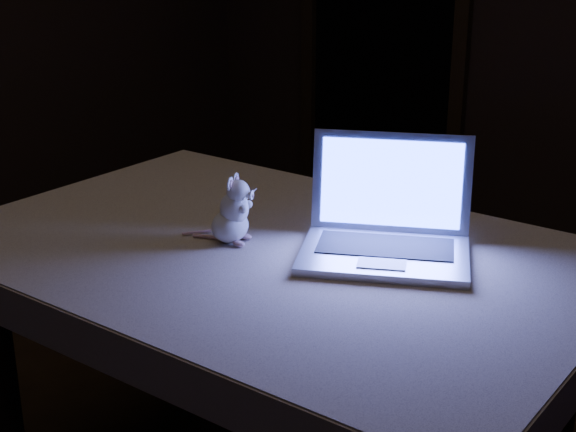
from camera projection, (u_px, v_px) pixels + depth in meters
The scene contains 5 objects.
doorway at pixel (384, 19), 4.58m from camera, with size 1.06×0.36×2.13m, color black, non-canonical shape.
table at pixel (272, 390), 2.22m from camera, with size 1.51×0.97×0.81m, color black, non-canonical shape.
tablecloth at pixel (289, 272), 2.07m from camera, with size 1.62×1.08×0.11m, color beige, non-canonical shape.
laptop at pixel (386, 206), 1.96m from camera, with size 0.40×0.35×0.27m, color #B6B6BC, non-canonical shape.
plush_mouse at pixel (230, 209), 2.08m from camera, with size 0.13×0.13×0.18m, color silver, non-canonical shape.
Camera 1 is at (1.35, -1.52, 1.60)m, focal length 52.00 mm.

